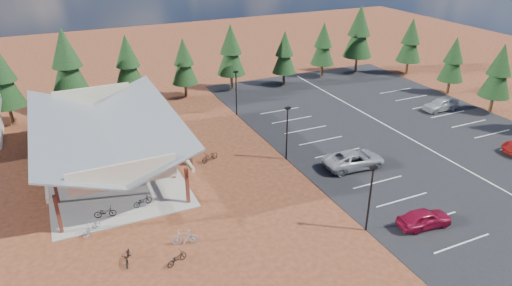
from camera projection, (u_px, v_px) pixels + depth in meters
name	position (u px, v px, depth m)	size (l,w,h in m)	color
ground	(245.00, 180.00, 38.64)	(140.00, 140.00, 0.00)	#552916
asphalt_lot	(395.00, 130.00, 48.05)	(27.00, 44.00, 0.04)	black
concrete_pad	(111.00, 167.00, 40.61)	(10.60, 18.60, 0.10)	gray
bike_pavilion	(105.00, 129.00, 38.98)	(11.65, 19.40, 4.97)	#542018
lamp_post_0	(370.00, 194.00, 31.04)	(0.50, 0.25, 5.14)	black
lamp_post_1	(287.00, 130.00, 40.88)	(0.50, 0.25, 5.14)	black
lamp_post_2	(236.00, 90.00, 50.73)	(0.50, 0.25, 5.14)	black
trash_bin_0	(172.00, 160.00, 41.08)	(0.60, 0.60, 0.90)	#452618
trash_bin_1	(190.00, 160.00, 40.95)	(0.60, 0.60, 0.90)	#452618
pine_1	(2.00, 77.00, 47.29)	(3.74, 3.74, 8.72)	#382314
pine_2	(67.00, 62.00, 49.88)	(4.21, 4.21, 9.82)	#382314
pine_3	(128.00, 63.00, 52.81)	(3.64, 3.64, 8.47)	#382314
pine_4	(184.00, 62.00, 55.56)	(3.19, 3.19, 7.44)	#382314
pine_5	(231.00, 50.00, 58.00)	(3.66, 3.66, 8.53)	#382314
pine_6	(284.00, 53.00, 59.81)	(3.13, 3.13, 7.28)	#382314
pine_7	(323.00, 44.00, 63.16)	(3.29, 3.29, 7.67)	#382314
pine_8	(359.00, 32.00, 64.70)	(4.14, 4.14, 9.65)	#382314
pine_11	(499.00, 71.00, 50.72)	(3.43, 3.43, 7.98)	#382314
pine_12	(453.00, 60.00, 56.73)	(3.13, 3.13, 7.29)	#382314
pine_13	(411.00, 40.00, 64.15)	(3.45, 3.45, 8.04)	#382314
bike_0	(105.00, 212.00, 33.43)	(0.55, 1.59, 0.83)	black
bike_1	(71.00, 178.00, 37.81)	(0.48, 1.69, 1.02)	#919399
bike_2	(95.00, 165.00, 40.08)	(0.54, 1.56, 0.82)	#245093
bike_3	(72.00, 139.00, 44.82)	(0.44, 1.55, 0.93)	maroon
bike_4	(143.00, 201.00, 34.82)	(0.53, 1.53, 0.80)	black
bike_5	(139.00, 180.00, 37.63)	(0.43, 1.53, 0.92)	gray
bike_6	(135.00, 149.00, 42.98)	(0.55, 1.57, 0.82)	#181993
bike_7	(115.00, 127.00, 47.40)	(0.47, 1.66, 1.00)	maroon
bike_8	(128.00, 256.00, 29.05)	(0.59, 1.70, 0.89)	black
bike_9	(91.00, 227.00, 31.77)	(0.47, 1.65, 0.99)	#92959A
bike_12	(177.00, 258.00, 28.95)	(0.54, 1.55, 0.82)	black
bike_13	(185.00, 237.00, 30.68)	(0.52, 1.83, 1.10)	#95979C
bike_16	(210.00, 156.00, 41.57)	(0.64, 1.85, 0.97)	black
car_0	(424.00, 218.00, 32.40)	(1.59, 3.96, 1.35)	maroon
car_2	(354.00, 159.00, 40.34)	(2.54, 5.51, 1.53)	#919398
car_8	(441.00, 104.00, 52.90)	(1.76, 4.38, 1.49)	#9E9FA5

